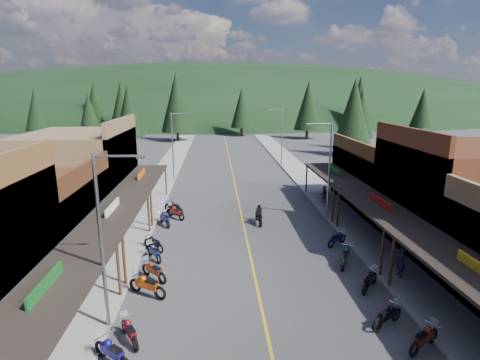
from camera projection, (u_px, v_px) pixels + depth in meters
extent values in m
plane|color=#38383A|center=(252.00, 264.00, 23.24)|extent=(220.00, 220.00, 0.00)
cube|color=gold|center=(235.00, 184.00, 42.64)|extent=(0.15, 90.00, 0.01)
cube|color=gray|center=(158.00, 185.00, 42.06)|extent=(3.40, 94.00, 0.15)
cube|color=gray|center=(310.00, 183.00, 43.18)|extent=(3.40, 94.00, 0.15)
cube|color=brown|center=(3.00, 266.00, 13.96)|extent=(0.30, 10.20, 8.20)
cube|color=black|center=(47.00, 291.00, 14.31)|extent=(3.20, 10.20, 0.18)
cylinder|color=#472D19|center=(119.00, 271.00, 19.13)|extent=(0.16, 0.16, 3.00)
cube|color=#14591E|center=(46.00, 287.00, 14.27)|extent=(0.12, 3.00, 0.70)
cube|color=#3F2111|center=(27.00, 221.00, 23.40)|extent=(8.00, 9.00, 5.00)
cube|color=#3F2111|center=(89.00, 211.00, 23.51)|extent=(0.30, 9.00, 6.20)
cube|color=black|center=(113.00, 212.00, 23.63)|extent=(3.20, 9.00, 0.18)
cylinder|color=#472D19|center=(124.00, 260.00, 20.29)|extent=(0.16, 0.16, 3.00)
cylinder|color=#472D19|center=(149.00, 214.00, 27.86)|extent=(0.16, 0.16, 3.00)
cube|color=silver|center=(113.00, 209.00, 23.58)|extent=(0.12, 3.00, 0.70)
cube|color=brown|center=(79.00, 173.00, 32.48)|extent=(8.00, 10.20, 7.00)
cube|color=brown|center=(124.00, 165.00, 32.58)|extent=(0.30, 10.20, 8.20)
cube|color=black|center=(142.00, 177.00, 32.94)|extent=(3.20, 10.20, 0.18)
cylinder|color=#472D19|center=(151.00, 209.00, 29.02)|extent=(0.16, 0.16, 3.00)
cylinder|color=#472D19|center=(166.00, 181.00, 37.75)|extent=(0.16, 0.16, 3.00)
cube|color=#CC590C|center=(141.00, 175.00, 32.89)|extent=(0.12, 3.00, 0.70)
cylinder|color=#472D19|center=(392.00, 262.00, 20.06)|extent=(0.16, 0.16, 3.00)
cube|color=#562B19|center=(458.00, 198.00, 24.97)|extent=(8.00, 9.00, 7.00)
cube|color=#562B19|center=(403.00, 190.00, 24.58)|extent=(0.30, 9.00, 8.20)
cube|color=black|center=(380.00, 206.00, 24.75)|extent=(3.20, 9.00, 0.18)
cylinder|color=#472D19|center=(382.00, 253.00, 21.22)|extent=(0.16, 0.16, 3.00)
cylinder|color=#472D19|center=(338.00, 210.00, 28.78)|extent=(0.16, 0.16, 3.00)
cube|color=#B2140F|center=(381.00, 204.00, 24.70)|extent=(0.12, 3.00, 0.70)
cube|color=#4C2D16|center=(391.00, 179.00, 34.51)|extent=(8.00, 10.20, 5.00)
cube|color=#4C2D16|center=(351.00, 173.00, 34.13)|extent=(0.30, 10.20, 6.20)
cube|color=black|center=(335.00, 175.00, 34.06)|extent=(3.20, 10.20, 0.18)
cylinder|color=#472D19|center=(333.00, 205.00, 29.95)|extent=(0.16, 0.16, 3.00)
cylinder|color=#472D19|center=(306.00, 179.00, 38.68)|extent=(0.16, 0.16, 3.00)
cube|color=#14591E|center=(335.00, 172.00, 34.01)|extent=(0.12, 3.00, 0.70)
cylinder|color=gray|center=(101.00, 246.00, 16.03)|extent=(0.16, 0.16, 8.00)
cylinder|color=gray|center=(118.00, 156.00, 15.17)|extent=(2.00, 0.10, 0.10)
cube|color=gray|center=(141.00, 157.00, 15.24)|extent=(0.35, 0.18, 0.12)
cylinder|color=gray|center=(173.00, 148.00, 43.18)|extent=(0.16, 0.16, 8.00)
cylinder|color=gray|center=(180.00, 113.00, 42.33)|extent=(2.00, 0.10, 0.10)
cube|color=gray|center=(188.00, 114.00, 42.40)|extent=(0.35, 0.18, 0.12)
cylinder|color=gray|center=(329.00, 172.00, 30.52)|extent=(0.16, 0.16, 8.00)
cylinder|color=gray|center=(320.00, 124.00, 29.54)|extent=(2.00, 0.10, 0.10)
cube|color=gray|center=(308.00, 124.00, 29.49)|extent=(0.35, 0.18, 0.12)
cylinder|color=gray|center=(282.00, 138.00, 51.85)|extent=(0.16, 0.16, 8.00)
cylinder|color=gray|center=(276.00, 109.00, 50.87)|extent=(2.00, 0.10, 0.10)
cube|color=gray|center=(269.00, 110.00, 50.83)|extent=(0.35, 0.18, 0.12)
ellipsoid|color=black|center=(220.00, 116.00, 154.17)|extent=(310.00, 140.00, 60.00)
cylinder|color=black|center=(39.00, 135.00, 80.56)|extent=(0.60, 0.60, 2.00)
cone|color=black|center=(36.00, 109.00, 79.27)|extent=(5.04, 5.04, 9.00)
cylinder|color=black|center=(124.00, 131.00, 89.35)|extent=(0.60, 0.60, 2.00)
cone|color=black|center=(122.00, 104.00, 87.88)|extent=(5.88, 5.88, 10.50)
cylinder|color=black|center=(178.00, 136.00, 78.61)|extent=(0.60, 0.60, 2.00)
cone|color=black|center=(177.00, 102.00, 76.97)|extent=(6.72, 6.72, 12.00)
cylinder|color=black|center=(242.00, 132.00, 87.27)|extent=(0.60, 0.60, 2.00)
cone|color=black|center=(242.00, 108.00, 85.98)|extent=(5.04, 5.04, 9.00)
cylinder|color=black|center=(307.00, 134.00, 82.36)|extent=(0.60, 0.60, 2.00)
cone|color=black|center=(308.00, 105.00, 80.89)|extent=(5.88, 5.88, 10.50)
cylinder|color=black|center=(357.00, 128.00, 95.02)|extent=(0.60, 0.60, 2.00)
cone|color=black|center=(360.00, 100.00, 93.38)|extent=(6.72, 6.72, 12.00)
cylinder|color=black|center=(420.00, 131.00, 88.04)|extent=(0.60, 0.60, 2.00)
cone|color=black|center=(422.00, 107.00, 86.74)|extent=(5.04, 5.04, 9.00)
cylinder|color=black|center=(97.00, 128.00, 94.65)|extent=(0.60, 0.60, 2.00)
cone|color=black|center=(95.00, 103.00, 93.18)|extent=(5.88, 5.88, 10.50)
cylinder|color=black|center=(92.00, 150.00, 60.38)|extent=(0.60, 0.60, 2.00)
cone|color=black|center=(90.00, 119.00, 59.21)|extent=(4.48, 4.48, 8.00)
cylinder|color=black|center=(359.00, 143.00, 68.19)|extent=(0.60, 0.60, 2.00)
cone|color=black|center=(361.00, 113.00, 66.92)|extent=(4.93, 4.93, 8.80)
cylinder|color=black|center=(131.00, 142.00, 70.34)|extent=(0.60, 0.60, 2.00)
cone|color=black|center=(129.00, 110.00, 68.98)|extent=(5.38, 5.38, 9.60)
cylinder|color=black|center=(351.00, 149.00, 61.15)|extent=(0.60, 0.60, 2.00)
cone|color=black|center=(354.00, 111.00, 59.69)|extent=(5.82, 5.82, 10.40)
imported|color=#292233|center=(401.00, 262.00, 21.18)|extent=(0.43, 0.65, 1.76)
imported|color=#4E3831|center=(324.00, 194.00, 35.04)|extent=(0.81, 0.48, 1.64)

